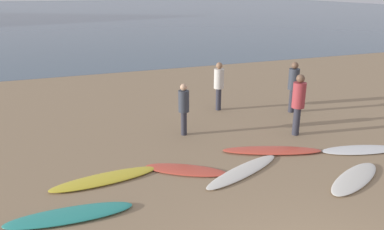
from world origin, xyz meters
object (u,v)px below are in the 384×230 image
surfboard_4 (272,150)px  person_0 (293,83)px  surfboard_3 (243,171)px  surfboard_5 (355,178)px  person_2 (184,105)px  person_1 (219,82)px  surfboard_2 (185,170)px  surfboard_1 (105,179)px  surfboard_0 (70,215)px  person_3 (298,100)px  surfboard_6 (360,150)px

surfboard_4 → person_0: bearing=68.5°
surfboard_3 → surfboard_4: 1.44m
surfboard_5 → person_2: 4.82m
person_0 → surfboard_4: bearing=-152.8°
surfboard_4 → person_1: size_ratio=1.54×
surfboard_2 → surfboard_4: size_ratio=0.76×
surfboard_4 → person_1: bearing=108.7°
surfboard_1 → surfboard_5: surfboard_1 is taller
surfboard_0 → person_1: bearing=45.7°
surfboard_0 → person_3: bearing=20.0°
surfboard_0 → person_3: size_ratio=1.31×
surfboard_6 → person_3: (-0.92, 1.56, 1.03)m
surfboard_6 → person_2: bearing=159.5°
surfboard_1 → person_2: (2.57, 1.97, 0.86)m
surfboard_2 → surfboard_6: bearing=25.4°
surfboard_4 → person_3: (1.30, 0.82, 1.02)m
person_1 → person_2: bearing=-85.6°
surfboard_1 → surfboard_2: size_ratio=1.23×
surfboard_0 → surfboard_5: surfboard_0 is taller
person_1 → surfboard_0: bearing=-85.6°
surfboard_0 → person_3: (6.45, 2.04, 1.02)m
person_2 → surfboard_3: bearing=170.2°
surfboard_5 → surfboard_6: 1.74m
surfboard_1 → person_3: size_ratio=1.34×
person_0 → person_3: size_ratio=0.97×
surfboard_4 → person_3: size_ratio=1.44×
surfboard_4 → person_1: 3.85m
surfboard_1 → surfboard_3: bearing=-19.9°
surfboard_6 → person_1: bearing=128.7°
surfboard_2 → person_3: person_3 is taller
surfboard_3 → person_2: (-0.53, 2.70, 0.87)m
person_3 → surfboard_2: bearing=-51.3°
surfboard_5 → person_2: (-2.72, 3.89, 0.87)m
surfboard_1 → surfboard_4: surfboard_4 is taller
surfboard_0 → person_3: 6.84m
surfboard_2 → person_1: 4.83m
surfboard_0 → surfboard_3: size_ratio=0.97×
person_1 → surfboard_1: bearing=-88.8°
surfboard_2 → person_2: size_ratio=1.28×
surfboard_6 → person_2: 4.89m
surfboard_0 → surfboard_5: size_ratio=1.14×
surfboard_5 → person_0: (1.43, 4.57, 0.99)m
person_1 → surfboard_4: bearing=-40.7°
surfboard_5 → surfboard_0: bearing=147.5°
surfboard_0 → surfboard_2: surfboard_0 is taller
surfboard_3 → person_2: 2.88m
surfboard_0 → person_0: size_ratio=1.35×
surfboard_3 → surfboard_6: 3.46m
surfboard_0 → surfboard_1: 1.45m
surfboard_1 → surfboard_4: size_ratio=0.93×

